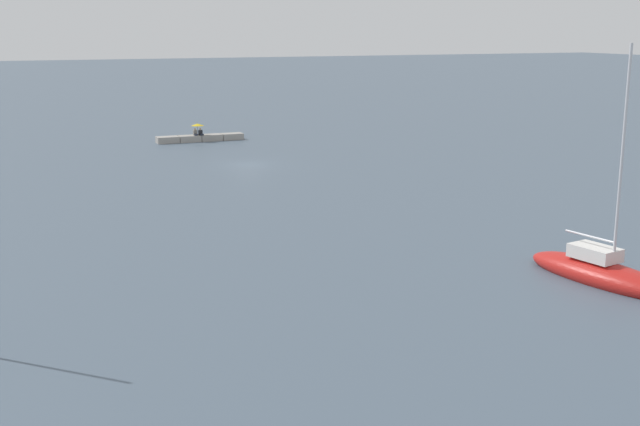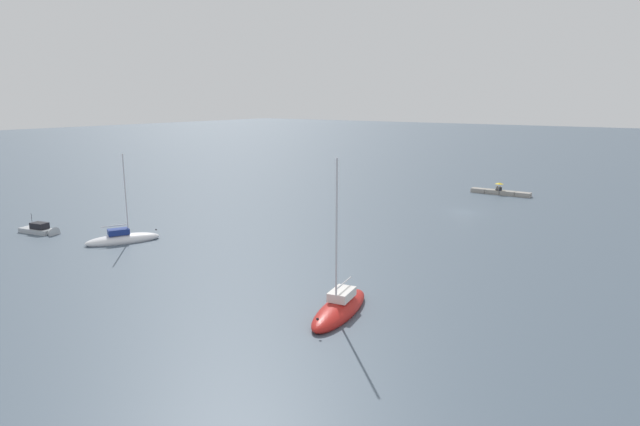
# 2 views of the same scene
# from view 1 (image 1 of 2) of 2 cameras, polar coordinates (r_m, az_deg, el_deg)

# --- Properties ---
(ground_plane) EXTENTS (500.00, 500.00, 0.00)m
(ground_plane) POSITION_cam_1_polar(r_m,az_deg,el_deg) (71.91, -5.08, 3.40)
(ground_plane) COLOR #475666
(seawall_pier) EXTENTS (9.26, 1.47, 0.68)m
(seawall_pier) POSITION_cam_1_polar(r_m,az_deg,el_deg) (87.41, -8.40, 5.22)
(seawall_pier) COLOR gray
(seawall_pier) RESTS_ON ground_plane
(person_seated_dark_left) EXTENTS (0.43, 0.63, 0.73)m
(person_seated_dark_left) POSITION_cam_1_polar(r_m,az_deg,el_deg) (87.12, -8.37, 5.59)
(person_seated_dark_left) COLOR #1E2333
(person_seated_dark_left) RESTS_ON seawall_pier
(person_seated_grey_right) EXTENTS (0.43, 0.63, 0.73)m
(person_seated_grey_right) POSITION_cam_1_polar(r_m,az_deg,el_deg) (87.08, -8.74, 5.58)
(person_seated_grey_right) COLOR #1E2333
(person_seated_grey_right) RESTS_ON seawall_pier
(umbrella_open_yellow) EXTENTS (1.31, 1.31, 1.28)m
(umbrella_open_yellow) POSITION_cam_1_polar(r_m,az_deg,el_deg) (87.09, -8.59, 6.15)
(umbrella_open_yellow) COLOR black
(umbrella_open_yellow) RESTS_ON seawall_pier
(sailboat_red_near) EXTENTS (3.78, 8.43, 11.55)m
(sailboat_red_near) POSITION_cam_1_polar(r_m,az_deg,el_deg) (40.97, 19.06, -3.99)
(sailboat_red_near) COLOR red
(sailboat_red_near) RESTS_ON ground_plane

